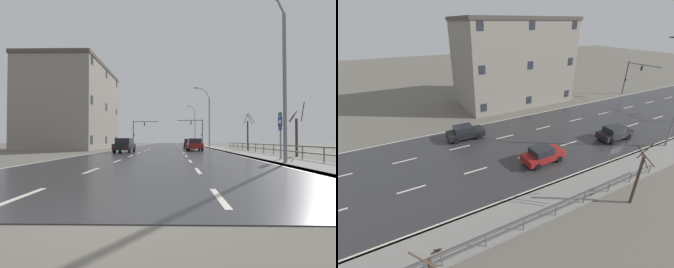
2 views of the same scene
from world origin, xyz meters
TOP-DOWN VIEW (x-y plane):
  - ground_plane at (0.00, 48.00)m, footprint 160.00×160.00m
  - guardrail at (9.85, 21.38)m, footprint 0.07×30.74m
  - traffic_signal_left at (-6.78, 56.34)m, footprint 5.76×0.36m
  - car_far_left at (3.91, 29.74)m, footprint 1.97×4.17m
  - car_mid_centre at (3.85, 39.64)m, footprint 2.00×4.18m
  - car_far_right at (-4.10, 24.83)m, footprint 1.96×4.16m
  - brick_building at (-14.14, 36.58)m, footprint 10.32×17.40m
  - bare_tree_mid at (11.36, 32.19)m, footprint 1.42×1.49m

SIDE VIEW (x-z plane):
  - ground_plane at x=0.00m, z-range -0.12..0.00m
  - guardrail at x=9.85m, z-range 0.21..1.21m
  - car_far_left at x=3.91m, z-range 0.02..1.59m
  - car_mid_centre at x=3.85m, z-range 0.02..1.59m
  - car_far_right at x=-4.10m, z-range 0.02..1.59m
  - bare_tree_mid at x=11.36m, z-range -0.20..4.77m
  - traffic_signal_left at x=-6.78m, z-range 0.99..6.80m
  - brick_building at x=-14.14m, z-range 0.01..12.64m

